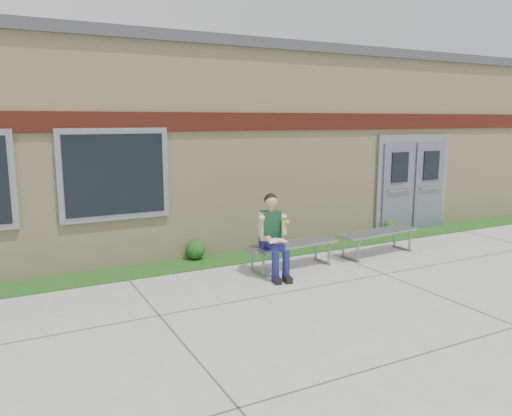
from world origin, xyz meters
TOP-DOWN VIEW (x-y plane):
  - ground at (0.00, 0.00)m, footprint 80.00×80.00m
  - grass_strip at (0.00, 2.60)m, footprint 16.00×0.80m
  - school_building at (-0.00, 5.99)m, footprint 16.20×6.22m
  - bench_left at (-0.23, 1.58)m, footprint 1.77×0.56m
  - bench_right at (1.77, 1.58)m, footprint 1.83×0.65m
  - girl at (-0.72, 1.37)m, footprint 0.52×0.90m
  - shrub_mid at (-1.58, 2.85)m, footprint 0.36×0.36m
  - shrub_east at (3.24, 2.85)m, footprint 0.31×0.31m

SIDE VIEW (x-z plane):
  - ground at x=0.00m, z-range 0.00..0.00m
  - grass_strip at x=0.00m, z-range 0.00..0.02m
  - shrub_east at x=3.24m, z-range 0.02..0.33m
  - shrub_mid at x=-1.58m, z-range 0.02..0.38m
  - bench_left at x=-0.23m, z-range 0.12..0.58m
  - bench_right at x=1.77m, z-range 0.13..0.59m
  - girl at x=-0.72m, z-range 0.02..1.43m
  - school_building at x=0.00m, z-range 0.00..4.20m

